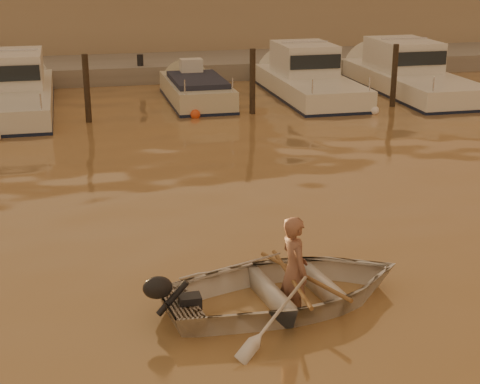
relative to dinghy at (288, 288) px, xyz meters
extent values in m
plane|color=brown|center=(-2.15, -1.27, -0.26)|extent=(160.00, 160.00, 0.00)
imported|color=silver|center=(0.00, 0.00, 0.00)|extent=(3.99, 3.09, 0.76)
imported|color=#8C5C46|center=(0.10, 0.01, 0.27)|extent=(0.47, 0.65, 1.65)
cylinder|color=brown|center=(0.25, 0.03, 0.16)|extent=(0.77, 2.00, 0.13)
cylinder|color=brown|center=(0.05, 0.01, 0.16)|extent=(0.14, 2.10, 0.13)
cylinder|color=#2D2319|center=(-2.35, 12.53, 0.64)|extent=(0.18, 0.18, 2.20)
cylinder|color=#2D2319|center=(2.65, 12.53, 0.64)|extent=(0.18, 0.18, 2.20)
cylinder|color=#2D2319|center=(7.35, 12.53, 0.64)|extent=(0.18, 0.18, 2.20)
sphere|color=#E24A1A|center=(0.83, 12.38, -0.16)|extent=(0.30, 0.30, 0.30)
sphere|color=white|center=(6.34, 11.64, -0.16)|extent=(0.30, 0.30, 0.30)
cube|color=gray|center=(-2.15, 20.23, -0.11)|extent=(52.00, 4.00, 1.00)
cube|color=#9E8466|center=(-2.15, 25.73, 2.14)|extent=(46.00, 7.00, 4.80)
camera|label=1|loc=(-2.90, -9.22, 4.72)|focal=55.00mm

